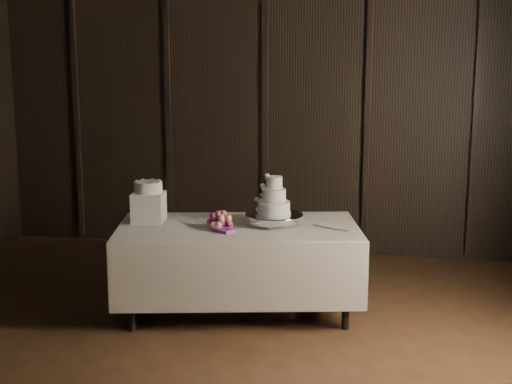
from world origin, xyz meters
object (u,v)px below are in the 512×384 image
(display_table, at_px, (238,266))
(box_pedestal, at_px, (149,207))
(cake_stand, at_px, (274,219))
(wedding_cake, at_px, (271,199))
(bouquet, at_px, (221,221))
(small_cake, at_px, (148,187))

(display_table, bearing_deg, box_pedestal, 167.58)
(box_pedestal, bearing_deg, display_table, 0.47)
(display_table, height_order, cake_stand, cake_stand)
(display_table, xyz_separation_m, cake_stand, (0.28, 0.10, 0.39))
(display_table, height_order, box_pedestal, box_pedestal)
(cake_stand, height_order, wedding_cake, wedding_cake)
(cake_stand, relative_size, bouquet, 1.29)
(display_table, relative_size, box_pedestal, 8.35)
(display_table, xyz_separation_m, bouquet, (-0.11, -0.11, 0.40))
(small_cake, bearing_deg, bouquet, -9.30)
(cake_stand, relative_size, small_cake, 2.04)
(display_table, bearing_deg, cake_stand, 6.76)
(wedding_cake, xyz_separation_m, box_pedestal, (-1.03, -0.09, -0.09))
(cake_stand, xyz_separation_m, wedding_cake, (-0.02, -0.01, 0.17))
(wedding_cake, xyz_separation_m, small_cake, (-1.03, -0.09, 0.08))
(box_pedestal, height_order, small_cake, small_cake)
(wedding_cake, distance_m, small_cake, 1.04)
(display_table, distance_m, box_pedestal, 0.90)
(cake_stand, distance_m, box_pedestal, 1.07)
(display_table, relative_size, wedding_cake, 6.85)
(box_pedestal, bearing_deg, cake_stand, 5.80)
(wedding_cake, distance_m, box_pedestal, 1.04)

